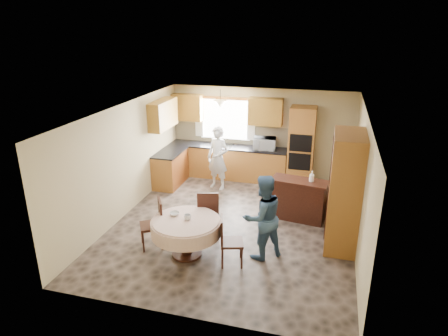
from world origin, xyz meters
The scene contains 36 objects.
floor centered at (0.00, 0.00, 0.00)m, with size 5.00×6.00×0.01m, color brown.
ceiling centered at (0.00, 0.00, 2.50)m, with size 5.00×6.00×0.01m, color white.
wall_back centered at (0.00, 3.00, 1.25)m, with size 5.00×0.02×2.50m, color tan.
wall_front centered at (0.00, -3.00, 1.25)m, with size 5.00×0.02×2.50m, color tan.
wall_left centered at (-2.50, 0.00, 1.25)m, with size 0.02×6.00×2.50m, color tan.
wall_right centered at (2.50, 0.00, 1.25)m, with size 0.02×6.00×2.50m, color tan.
window centered at (-1.00, 2.98, 1.60)m, with size 1.40×0.03×1.10m, color white.
curtain_left centered at (-1.75, 2.93, 1.65)m, with size 0.22×0.02×1.15m, color white.
curtain_right centered at (-0.25, 2.93, 1.65)m, with size 0.22×0.02×1.15m, color white.
base_cab_back centered at (-0.85, 2.70, 0.44)m, with size 3.30×0.60×0.88m, color #C08333.
counter_back centered at (-0.85, 2.70, 0.90)m, with size 3.30×0.64×0.04m, color black.
base_cab_left centered at (-2.20, 1.80, 0.44)m, with size 0.60×1.20×0.88m, color #C08333.
counter_left centered at (-2.20, 1.80, 0.90)m, with size 0.64×1.20×0.04m, color black.
backsplash centered at (-0.85, 2.99, 1.18)m, with size 3.30×0.02×0.55m, color beige.
wall_cab_left centered at (-2.05, 2.83, 1.91)m, with size 0.85×0.33×0.72m, color #A77829.
wall_cab_right centered at (0.15, 2.83, 1.91)m, with size 0.90×0.33×0.72m, color #A77829.
wall_cab_side centered at (-2.33, 1.80, 1.91)m, with size 0.33×1.20×0.72m, color #A77829.
oven_tower centered at (1.15, 2.69, 1.06)m, with size 0.66×0.62×2.12m, color #C08333.
oven_upper centered at (1.15, 2.38, 1.25)m, with size 0.56×0.01×0.45m, color black.
oven_lower centered at (1.15, 2.38, 0.75)m, with size 0.56×0.01×0.45m, color black.
pendant centered at (-1.00, 2.50, 2.12)m, with size 0.36×0.36×0.18m, color beige.
sideboard centered at (1.31, 0.66, 0.43)m, with size 1.21×0.50×0.87m, color #3C1A10.
space_heater centered at (2.07, 0.95, 0.27)m, with size 0.39×0.28×0.54m, color black.
cupboard centered at (2.22, -0.20, 1.13)m, with size 0.59×1.18×2.25m, color #C08333.
dining_table centered at (-0.56, -1.40, 0.57)m, with size 1.29×1.29×0.74m.
chair_left centered at (-1.25, -1.24, 0.53)m, with size 0.57×0.57×0.97m.
chair_back centered at (-0.36, -0.65, 0.57)m, with size 0.55×0.55×1.03m.
chair_right centered at (0.25, -1.47, 0.51)m, with size 0.50×0.50×0.92m.
framed_picture centered at (2.47, 0.80, 1.71)m, with size 0.06×0.59×0.49m.
microwave centered at (0.18, 2.65, 1.08)m, with size 0.59×0.40×0.33m, color silver.
person_sink centered at (-0.89, 1.87, 0.83)m, with size 0.61×0.40×1.66m, color silver.
person_dining centered at (0.80, -1.06, 0.81)m, with size 0.79×0.61×1.62m, color #345273.
bowl_sideboard centered at (1.09, 0.66, 0.89)m, with size 0.23×0.23×0.06m, color #B2B2B2.
bottle_sideboard centered at (1.55, 0.66, 1.01)m, with size 0.11×0.11×0.29m, color silver.
cup_table centered at (-0.53, -1.39, 0.79)m, with size 0.13×0.13×0.10m, color #B2B2B2.
bowl_table centered at (-0.83, -1.28, 0.76)m, with size 0.18×0.18×0.06m, color #B2B2B2.
Camera 1 is at (1.84, -7.50, 4.14)m, focal length 32.00 mm.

